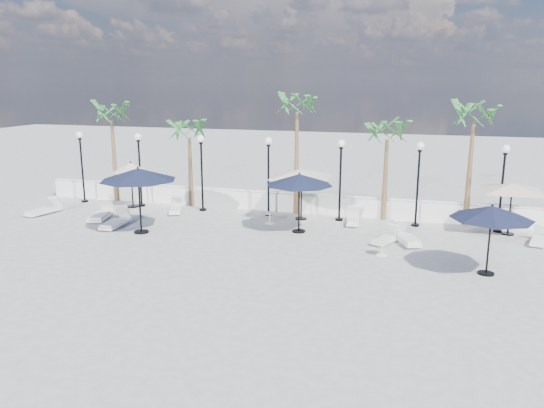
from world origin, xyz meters
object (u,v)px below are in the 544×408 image
(lounger_0, at_px, (101,214))
(parasol_navy_right, at_px, (492,213))
(parasol_navy_left, at_px, (138,175))
(lounger_4, at_px, (353,219))
(lounger_5, at_px, (387,238))
(parasol_navy_mid, at_px, (299,180))
(lounger_6, at_px, (406,237))
(lounger_7, at_px, (539,239))
(parasol_cream_small, at_px, (131,168))
(parasol_cream_sq_a, at_px, (302,170))
(parasol_cream_sq_b, at_px, (513,184))
(lounger_2, at_px, (116,222))
(lounger_1, at_px, (43,210))
(lounger_3, at_px, (176,208))

(lounger_0, xyz_separation_m, parasol_navy_right, (16.94, -2.70, 1.91))
(lounger_0, relative_size, parasol_navy_left, 0.66)
(lounger_4, xyz_separation_m, lounger_5, (1.74, -2.62, -0.01))
(lounger_0, relative_size, parasol_navy_mid, 0.73)
(parasol_navy_left, bearing_deg, lounger_6, 8.50)
(lounger_5, xyz_separation_m, lounger_7, (5.95, 1.64, 0.00))
(parasol_navy_left, bearing_deg, parasol_cream_small, 124.62)
(parasol_cream_small, bearing_deg, parasol_navy_mid, -12.82)
(lounger_0, distance_m, parasol_cream_sq_a, 9.79)
(lounger_6, relative_size, parasol_cream_small, 0.84)
(lounger_5, bearing_deg, parasol_cream_sq_b, 53.12)
(lounger_2, xyz_separation_m, parasol_cream_sq_b, (16.90, 3.71, 1.99))
(lounger_4, bearing_deg, lounger_5, -63.48)
(parasol_navy_right, bearing_deg, lounger_2, 173.71)
(lounger_0, height_order, lounger_1, lounger_0)
(lounger_6, height_order, parasol_cream_small, parasol_cream_small)
(parasol_navy_left, height_order, parasol_cream_sq_b, parasol_navy_left)
(lounger_3, xyz_separation_m, lounger_5, (10.57, -2.23, -0.01))
(parasol_navy_right, xyz_separation_m, parasol_cream_small, (-16.85, 5.42, -0.11))
(lounger_3, distance_m, parasol_cream_small, 3.33)
(parasol_navy_right, bearing_deg, parasol_cream_sq_b, 75.85)
(lounger_0, distance_m, lounger_5, 13.39)
(lounger_7, xyz_separation_m, parasol_navy_right, (-2.40, -4.32, 1.96))
(lounger_7, relative_size, parasol_cream_sq_b, 0.36)
(lounger_1, xyz_separation_m, parasol_cream_small, (3.39, 2.69, 1.83))
(lounger_0, height_order, lounger_4, lounger_0)
(parasol_navy_left, bearing_deg, parasol_cream_sq_b, 15.29)
(lounger_1, relative_size, parasol_cream_sq_a, 0.36)
(lounger_0, bearing_deg, lounger_6, -14.46)
(parasol_navy_left, bearing_deg, lounger_1, 166.61)
(lounger_1, distance_m, lounger_4, 15.18)
(parasol_navy_right, height_order, parasol_cream_small, parasol_navy_right)
(parasol_navy_mid, height_order, parasol_cream_small, parasol_navy_mid)
(lounger_5, distance_m, parasol_cream_sq_a, 5.51)
(lounger_0, xyz_separation_m, parasol_cream_small, (0.09, 2.72, 1.80))
(lounger_7, bearing_deg, parasol_cream_sq_a, -171.33)
(lounger_1, relative_size, parasol_navy_right, 0.70)
(lounger_2, xyz_separation_m, parasol_navy_mid, (8.15, 1.55, 2.07))
(parasol_navy_left, bearing_deg, lounger_0, 153.66)
(lounger_5, relative_size, lounger_7, 0.97)
(parasol_cream_sq_b, xyz_separation_m, parasol_cream_small, (-18.22, 0.00, -0.17))
(lounger_4, xyz_separation_m, parasol_cream_small, (-11.57, 0.12, 1.85))
(parasol_cream_sq_a, bearing_deg, parasol_navy_left, -145.82)
(lounger_3, bearing_deg, parasol_navy_right, -40.93)
(lounger_1, xyz_separation_m, lounger_7, (22.64, 1.59, -0.02))
(lounger_5, bearing_deg, lounger_7, 39.41)
(lounger_4, xyz_separation_m, lounger_7, (7.69, -0.98, -0.01))
(parasol_navy_right, bearing_deg, lounger_1, 172.34)
(lounger_0, distance_m, lounger_3, 3.58)
(parasol_cream_small, bearing_deg, lounger_5, -11.65)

